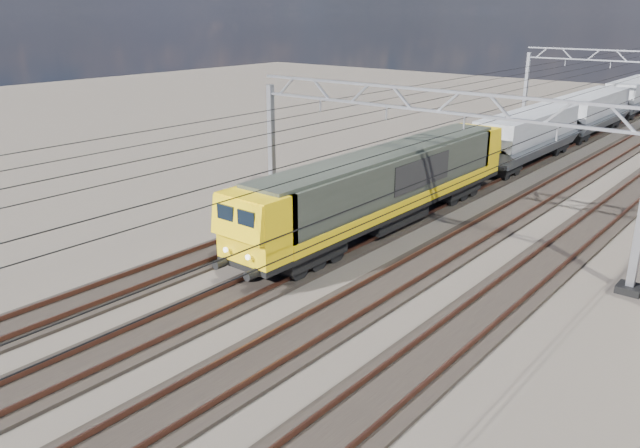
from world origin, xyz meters
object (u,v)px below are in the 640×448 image
Objects in this scene: catenary_gantry_far at (631,88)px; hopper_wagon_lead at (528,133)px; hopper_wagon_third at (635,94)px; locomotive at (388,183)px; catenary_gantry_mid at (421,159)px; hopper_wagon_mid at (592,110)px.

hopper_wagon_lead is (-2.00, -17.95, -1.67)m from catenary_gantry_far.
hopper_wagon_lead is 1.00× the size of hopper_wagon_third.
locomotive is at bearing -90.00° from hopper_wagon_lead.
hopper_wagon_third is (-2.00, 10.45, -1.67)m from catenary_gantry_far.
hopper_wagon_third is at bearing 90.00° from locomotive.
hopper_wagon_third is at bearing 92.47° from catenary_gantry_mid.
locomotive is at bearing -90.00° from hopper_wagon_third.
hopper_wagon_lead is at bearing 90.00° from locomotive.
catenary_gantry_far is 18.14m from hopper_wagon_lead.
catenary_gantry_mid reaches higher than hopper_wagon_lead.
catenary_gantry_far is 1.53× the size of hopper_wagon_third.
hopper_wagon_lead is 14.20m from hopper_wagon_mid.
hopper_wagon_mid is 14.20m from hopper_wagon_third.
catenary_gantry_far is at bearing 90.00° from catenary_gantry_mid.
hopper_wagon_mid is at bearing 90.00° from locomotive.
catenary_gantry_mid is 1.53× the size of hopper_wagon_lead.
hopper_wagon_third is at bearing 90.00° from hopper_wagon_lead.
catenary_gantry_far reaches higher than locomotive.
catenary_gantry_mid is 1.53× the size of hopper_wagon_mid.
catenary_gantry_mid and catenary_gantry_far have the same top height.
locomotive is at bearing -90.00° from hopper_wagon_mid.
hopper_wagon_mid is at bearing 90.00° from hopper_wagon_lead.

